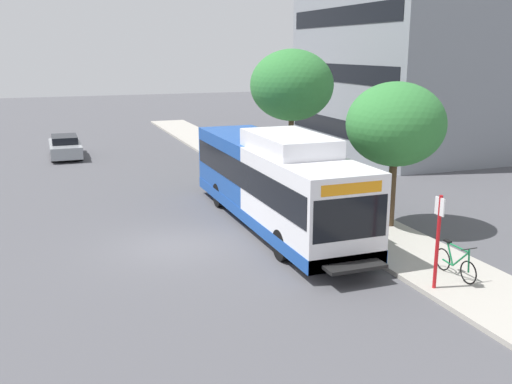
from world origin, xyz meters
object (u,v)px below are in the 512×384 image
Objects in this scene: street_tree_mid_block at (292,85)px; parked_car_far_lane at (65,147)px; bicycle_parked at (455,263)px; street_tree_near_stop at (396,125)px; transit_bus at (274,181)px; bus_stop_sign_pole at (438,235)px.

street_tree_mid_block is 1.41× the size of parked_car_far_lane.
bicycle_parked is 15.06m from street_tree_mid_block.
parked_car_far_lane reaches higher than bicycle_parked.
bicycle_parked is 6.00m from street_tree_near_stop.
parked_car_far_lane is (-10.71, 9.98, -4.04)m from street_tree_mid_block.
bicycle_parked is at bearing -68.79° from parked_car_far_lane.
transit_bus is 1.93× the size of street_tree_mid_block.
transit_bus is 7.48m from bus_stop_sign_pole.
transit_bus is 2.72× the size of parked_car_far_lane.
bus_stop_sign_pole is at bearing -98.75° from street_tree_mid_block.
transit_bus is 18.83m from parked_car_far_lane.
street_tree_mid_block is at bearing 85.09° from bicycle_parked.
street_tree_mid_block is at bearing 88.85° from street_tree_near_stop.
bus_stop_sign_pole is at bearing -156.52° from bicycle_parked.
parked_car_far_lane is at bearing 110.72° from transit_bus.
parked_car_far_lane is (-6.65, 17.59, -1.04)m from transit_bus.
street_tree_mid_block reaches higher than parked_car_far_lane.
parked_car_far_lane is (-8.42, 24.86, -0.99)m from bus_stop_sign_pole.
bus_stop_sign_pole is at bearing -76.32° from transit_bus.
bus_stop_sign_pole is 6.16m from street_tree_near_stop.
bicycle_parked is 26.18m from parked_car_far_lane.
transit_bus is at bearing -118.08° from street_tree_mid_block.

